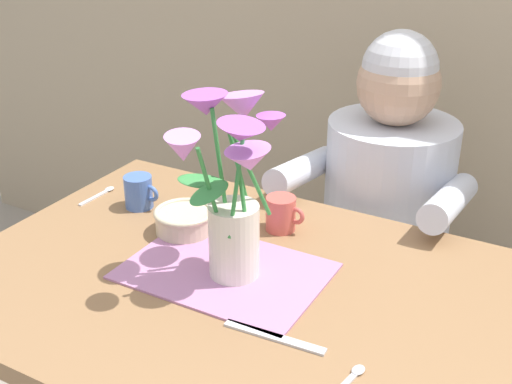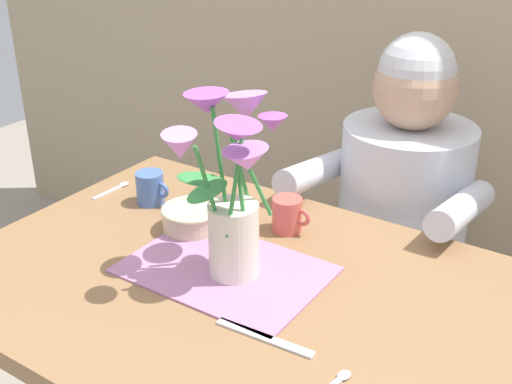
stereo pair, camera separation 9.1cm
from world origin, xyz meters
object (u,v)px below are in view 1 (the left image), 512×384
Objects in this scene: ceramic_mug at (139,192)px; tea_cup at (281,214)px; seated_person at (383,238)px; ceramic_bowl at (184,220)px; flower_vase at (232,187)px; dinner_knife at (274,337)px.

tea_cup is (0.35, 0.07, 0.00)m from ceramic_mug.
seated_person is at bearing 71.87° from tea_cup.
ceramic_bowl is at bearing -121.30° from seated_person.
flower_vase reaches higher than ceramic_mug.
seated_person reaches higher than ceramic_mug.
dinner_knife is 2.04× the size of ceramic_mug.
seated_person reaches higher than ceramic_bowl.
ceramic_mug is at bearing -136.33° from seated_person.
dinner_knife is at bearing -40.22° from flower_vase.
ceramic_bowl reaches higher than dinner_knife.
dinner_knife is at bearing -86.12° from seated_person.
flower_vase reaches higher than dinner_knife.
ceramic_bowl is at bearing -17.09° from ceramic_mug.
dinner_knife is (0.17, -0.14, -0.19)m from flower_vase.
tea_cup is at bearing 90.74° from flower_vase.
ceramic_mug reaches higher than ceramic_bowl.
seated_person is 12.20× the size of tea_cup.
flower_vase is 1.95× the size of dinner_knife.
flower_vase is 3.99× the size of tea_cup.
tea_cup reaches higher than dinner_knife.
flower_vase is 3.99× the size of ceramic_mug.
flower_vase is (-0.12, -0.60, 0.37)m from seated_person.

